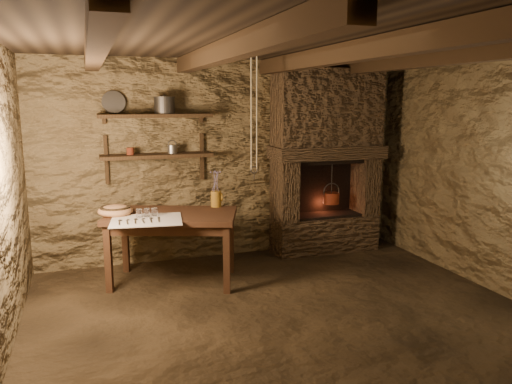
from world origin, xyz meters
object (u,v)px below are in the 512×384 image
object	(u,v)px
stoneware_jug	(216,191)
red_pot	(331,197)
work_table	(173,245)
wooden_bowl	(115,211)
iron_stockpot	(164,106)

from	to	relation	value
stoneware_jug	red_pot	bearing A→B (deg)	30.41
red_pot	stoneware_jug	bearing A→B (deg)	-168.76
work_table	stoneware_jug	bearing A→B (deg)	36.79
work_table	wooden_bowl	bearing A→B (deg)	-170.33
iron_stockpot	red_pot	world-z (taller)	iron_stockpot
stoneware_jug	iron_stockpot	xyz separation A→B (m)	(-0.47, 0.44, 0.93)
iron_stockpot	red_pot	size ratio (longest dim) A/B	0.42
wooden_bowl	iron_stockpot	xyz separation A→B (m)	(0.61, 0.49, 1.06)
wooden_bowl	iron_stockpot	bearing A→B (deg)	38.69
work_table	red_pot	world-z (taller)	red_pot
work_table	red_pot	xyz separation A→B (m)	(2.11, 0.47, 0.29)
work_table	wooden_bowl	distance (m)	0.69
work_table	iron_stockpot	distance (m)	1.57
wooden_bowl	red_pot	distance (m)	2.70
iron_stockpot	red_pot	xyz separation A→B (m)	(2.06, -0.12, -1.15)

